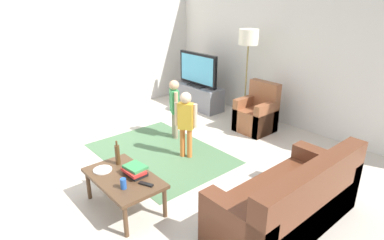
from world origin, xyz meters
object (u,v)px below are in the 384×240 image
object	(u,v)px
tv	(198,70)
tv_remote	(146,184)
armchair	(257,115)
floor_lamp	(248,42)
soda_can	(123,184)
tv_stand	(198,97)
bottle	(117,154)
child_center	(186,119)
book_stack	(135,171)
coffee_table	(124,180)
child_near_tv	(174,104)
couch	(292,204)
plate	(103,170)

from	to	relation	value
tv	tv_remote	size ratio (longest dim) A/B	6.47
tv	armchair	size ratio (longest dim) A/B	1.22
armchair	floor_lamp	size ratio (longest dim) A/B	0.51
tv_remote	soda_can	size ratio (longest dim) A/B	1.42
tv_stand	bottle	distance (m)	3.51
child_center	book_stack	bearing A→B (deg)	-65.42
armchair	coffee_table	size ratio (longest dim) A/B	0.90
coffee_table	child_near_tv	bearing A→B (deg)	125.61
bottle	couch	bearing A→B (deg)	31.24
couch	tv_remote	world-z (taller)	couch
couch	armchair	world-z (taller)	armchair
tv_stand	plate	xyz separation A→B (m)	(1.86, -3.20, 0.18)
bottle	armchair	bearing A→B (deg)	93.28
child_near_tv	soda_can	bearing A→B (deg)	-51.68
couch	child_center	xyz separation A→B (m)	(-1.99, 0.19, 0.34)
coffee_table	tv_remote	distance (m)	0.34
plate	coffee_table	bearing A→B (deg)	23.22
bottle	floor_lamp	bearing A→B (deg)	101.66
armchair	couch	bearing A→B (deg)	-43.74
coffee_table	child_center	bearing A→B (deg)	110.63
coffee_table	armchair	bearing A→B (deg)	98.76
tv_stand	armchair	xyz separation A→B (m)	(1.68, -0.04, 0.05)
tv_stand	floor_lamp	world-z (taller)	floor_lamp
couch	child_center	size ratio (longest dim) A/B	1.72
tv	armchair	xyz separation A→B (m)	(1.68, -0.02, -0.55)
tv	coffee_table	world-z (taller)	tv
tv_remote	soda_can	bearing A→B (deg)	-138.18
book_stack	bottle	distance (m)	0.36
floor_lamp	plate	distance (m)	3.59
couch	coffee_table	world-z (taller)	couch
tv_remote	soda_can	world-z (taller)	soda_can
couch	child_near_tv	xyz separation A→B (m)	(-2.68, 0.51, 0.33)
couch	tv_remote	bearing A→B (deg)	-137.01
floor_lamp	bottle	distance (m)	3.34
child_near_tv	armchair	bearing A→B (deg)	61.21
child_center	armchair	bearing A→B (deg)	88.42
couch	book_stack	size ratio (longest dim) A/B	6.20
floor_lamp	coffee_table	world-z (taller)	floor_lamp
child_center	coffee_table	size ratio (longest dim) A/B	1.05
tv_stand	child_center	size ratio (longest dim) A/B	1.15
child_center	tv_remote	xyz separation A→B (m)	(0.83, -1.27, -0.20)
armchair	tv_remote	size ratio (longest dim) A/B	5.29
bottle	plate	world-z (taller)	bottle
tv_remote	plate	xyz separation A→B (m)	(-0.60, -0.22, -0.00)
tv_stand	tv_remote	xyz separation A→B (m)	(2.46, -2.98, 0.19)
tv	coffee_table	size ratio (longest dim) A/B	1.10
tv	child_near_tv	size ratio (longest dim) A/B	1.06
bottle	coffee_table	bearing A→B (deg)	-18.43
floor_lamp	tv_remote	xyz separation A→B (m)	(1.27, -3.13, -1.11)
child_near_tv	child_center	xyz separation A→B (m)	(0.69, -0.32, 0.01)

